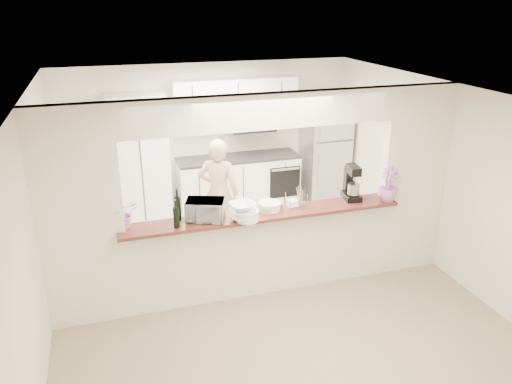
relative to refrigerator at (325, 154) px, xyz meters
name	(u,v)px	position (x,y,z in m)	size (l,w,h in m)	color
floor	(262,290)	(-2.05, -2.65, -0.85)	(6.00, 6.00, 0.00)	tan
tile_overlay	(231,238)	(-2.05, -1.10, -0.84)	(5.00, 2.90, 0.01)	silver
partition	(263,181)	(-2.05, -2.65, 0.63)	(5.00, 0.15, 2.50)	white
bar_counter	(263,250)	(-2.05, -2.65, -0.27)	(3.40, 0.38, 1.09)	white
kitchen_cabinets	(201,158)	(-2.24, 0.07, 0.12)	(3.15, 0.62, 2.25)	white
refrigerator	(325,154)	(0.00, 0.00, 0.00)	(0.75, 0.70, 1.70)	#B5B6BA
flower_left	(123,213)	(-3.65, -2.60, 0.41)	(0.30, 0.26, 0.33)	#C96AA8
wine_bottle_a	(176,217)	(-3.10, -2.78, 0.37)	(0.07, 0.07, 0.33)	black
wine_bottle_b	(178,208)	(-3.05, -2.58, 0.39)	(0.07, 0.07, 0.37)	black
toaster_oven	(205,210)	(-2.75, -2.67, 0.36)	(0.43, 0.29, 0.24)	#B6B5BB
serving_bowls	(242,212)	(-2.35, -2.82, 0.34)	(0.28, 0.28, 0.21)	white
plate_stack_a	(247,215)	(-2.30, -2.84, 0.30)	(0.27, 0.27, 0.12)	white
plate_stack_b	(270,206)	(-1.95, -2.62, 0.29)	(0.27, 0.27, 0.10)	white
red_bowl	(276,205)	(-1.85, -2.57, 0.27)	(0.13, 0.13, 0.06)	maroon
tan_bowl	(268,209)	(-2.00, -2.68, 0.27)	(0.14, 0.14, 0.07)	tan
utensil_caddy	(296,198)	(-1.60, -2.60, 0.34)	(0.26, 0.16, 0.24)	silver
stand_mixer	(352,184)	(-0.85, -2.59, 0.44)	(0.23, 0.33, 0.44)	black
flower_right	(389,185)	(-0.45, -2.80, 0.45)	(0.24, 0.24, 0.43)	#C66ABF
person	(219,193)	(-2.25, -1.22, -0.04)	(0.59, 0.39, 1.63)	tan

